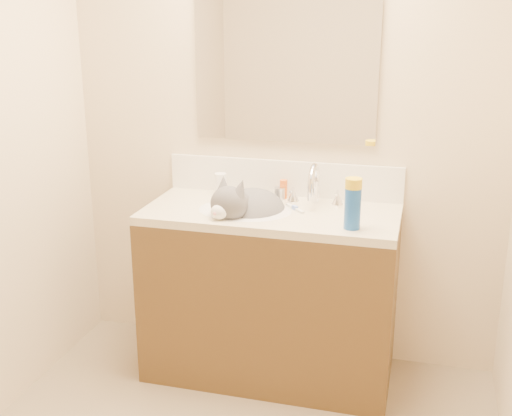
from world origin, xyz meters
The scene contains 16 objects.
room_shell centered at (0.00, 0.00, 1.49)m, with size 2.24×2.54×2.52m.
vanity_cabinet centered at (0.00, 0.97, 0.41)m, with size 1.20×0.55×0.82m, color #523A1C.
counter_slab centered at (0.00, 0.97, 0.84)m, with size 1.20×0.55×0.04m, color beige.
basin centered at (-0.12, 0.94, 0.79)m, with size 0.45×0.36×0.14m, color white.
faucet centered at (0.18, 1.11, 0.95)m, with size 0.28×0.20×0.21m.
cat centered at (-0.11, 0.96, 0.84)m, with size 0.45×0.50×0.35m.
backsplash centered at (0.00, 1.24, 0.95)m, with size 1.20×0.02×0.18m, color white.
mirror centered at (0.00, 1.24, 1.54)m, with size 0.90×0.02×0.80m, color white.
pill_bottle centered at (-0.31, 1.16, 0.92)m, with size 0.06×0.06×0.11m, color white.
pill_label centered at (-0.31, 1.16, 0.90)m, with size 0.06×0.06×0.04m, color #F6A329.
silver_jar centered at (0.00, 1.16, 0.89)m, with size 0.05×0.05×0.06m, color #B7B7BC.
amber_bottle centered at (0.01, 1.18, 0.91)m, with size 0.04×0.04×0.09m, color orange.
toothbrush centered at (0.11, 1.01, 0.87)m, with size 0.02×0.15×0.01m, color white.
toothbrush_head centered at (0.11, 1.01, 0.87)m, with size 0.02×0.03×0.02m, color #6E8BEB.
spray_can centered at (0.40, 0.81, 0.96)m, with size 0.07×0.07×0.19m, color #194FB0.
spray_cap centered at (0.40, 0.81, 1.06)m, with size 0.07×0.07×0.04m, color yellow.
Camera 1 is at (0.68, -1.83, 1.77)m, focal length 45.00 mm.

